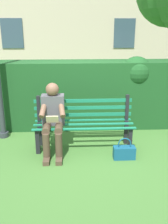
% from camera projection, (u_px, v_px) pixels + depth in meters
% --- Properties ---
extents(ground, '(60.00, 60.00, 0.00)m').
position_uv_depth(ground, '(84.00, 148.00, 4.47)').
color(ground, '#3D6B2D').
extents(park_bench, '(1.74, 0.48, 0.93)m').
position_uv_depth(park_bench, '(84.00, 122.00, 4.40)').
color(park_bench, black).
rests_on(park_bench, ground).
extents(person_seated, '(0.44, 0.73, 1.20)m').
position_uv_depth(person_seated, '(53.00, 117.00, 4.15)').
color(person_seated, '#4C4C51').
rests_on(person_seated, ground).
extents(hedge_backdrop, '(5.45, 0.78, 1.51)m').
position_uv_depth(hedge_backdrop, '(59.00, 93.00, 5.29)').
color(hedge_backdrop, '#19471E').
rests_on(hedge_backdrop, ground).
extents(building_facade, '(9.44, 3.23, 6.63)m').
position_uv_depth(building_facade, '(69.00, 0.00, 11.50)').
color(building_facade, '#BCAD93').
rests_on(building_facade, ground).
extents(handbag, '(0.36, 0.15, 0.37)m').
position_uv_depth(handbag, '(124.00, 152.00, 4.08)').
color(handbag, navy).
rests_on(handbag, ground).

